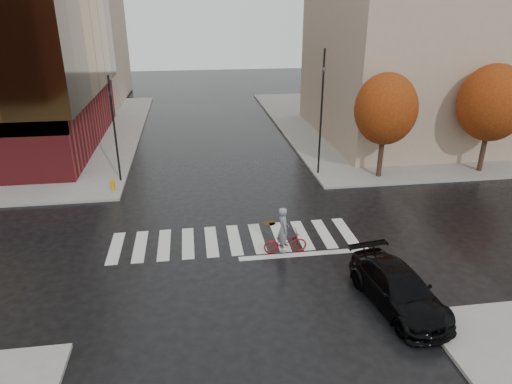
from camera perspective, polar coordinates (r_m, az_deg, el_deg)
ground at (r=21.41m, az=-2.56°, el=-6.62°), size 120.00×120.00×0.00m
sidewalk_ne at (r=46.84m, az=21.24°, el=8.31°), size 30.00×30.00×0.15m
crosswalk at (r=21.84m, az=-2.70°, el=-5.97°), size 12.00×3.00×0.01m
building_ne_tan at (r=40.26m, az=20.69°, el=19.44°), size 16.00×16.00×18.00m
building_nw_far at (r=57.39m, az=-24.32°, el=20.51°), size 14.00×12.00×20.00m
tree_ne_a at (r=29.16m, az=15.91°, el=9.92°), size 3.80×3.80×6.50m
tree_ne_b at (r=32.59m, az=27.45°, el=9.83°), size 4.20×4.20×6.89m
sedan at (r=17.92m, az=17.38°, el=-11.46°), size 2.73×5.20×1.44m
cyclist at (r=20.46m, az=3.58°, el=-5.70°), size 1.95×0.76×2.22m
traffic_light_nw at (r=28.76m, az=-17.34°, el=8.12°), size 0.20×0.19×6.45m
traffic_light_ne at (r=28.85m, az=8.22°, el=10.82°), size 0.17×0.20×7.80m
fire_hydrant at (r=28.08m, az=-17.48°, el=0.95°), size 0.27×0.27×0.77m
manhole at (r=23.39m, az=1.67°, el=-3.90°), size 0.77×0.77×0.01m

